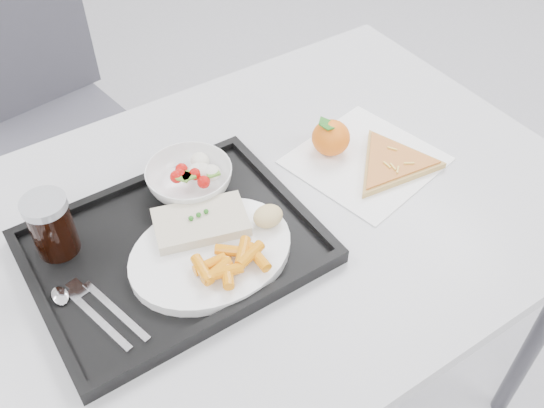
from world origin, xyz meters
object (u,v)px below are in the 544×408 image
salad_bowl (189,179)px  table (251,240)px  dinner_plate (211,253)px  cola_glass (51,225)px  tangerine (331,137)px  chair (41,104)px  pizza_slice (393,163)px  tray (174,248)px

salad_bowl → table: bearing=-59.0°
table → dinner_plate: bearing=-152.7°
cola_glass → tangerine: cola_glass is taller
dinner_plate → tangerine: size_ratio=2.89×
table → salad_bowl: salad_bowl is taller
tangerine → chair: bearing=115.3°
dinner_plate → pizza_slice: size_ratio=0.95×
tray → tangerine: size_ratio=4.81×
pizza_slice → salad_bowl: bearing=157.7°
dinner_plate → cola_glass: (-0.20, 0.15, 0.05)m
chair → salad_bowl: 0.78m
salad_bowl → cola_glass: size_ratio=1.41×
table → chair: size_ratio=1.29×
cola_glass → tangerine: 0.53m
cola_glass → chair: bearing=78.2°
dinner_plate → pizza_slice: 0.40m
tangerine → pizza_slice: tangerine is taller
chair → cola_glass: 0.81m
tangerine → tray: bearing=-170.7°
salad_bowl → tangerine: bearing=-8.8°
dinner_plate → cola_glass: cola_glass is taller
salad_bowl → pizza_slice: (0.35, -0.14, -0.03)m
table → cola_glass: bearing=162.5°
dinner_plate → salad_bowl: 0.17m
tray → table: bearing=0.8°
chair → tray: (0.00, -0.84, 0.22)m
tangerine → pizza_slice: 0.13m
dinner_plate → table: bearing=27.3°
chair → tray: size_ratio=2.07×
table → pizza_slice: bearing=-8.3°
pizza_slice → cola_glass: bearing=166.9°
salad_bowl → tangerine: size_ratio=1.63×
tray → cola_glass: 0.19m
tray → salad_bowl: 0.14m
tangerine → cola_glass: bearing=175.9°
tray → salad_bowl: salad_bowl is taller
chair → tangerine: 0.90m
table → tray: 0.17m
chair → tangerine: chair is taller
table → cola_glass: (-0.30, 0.10, 0.14)m
salad_bowl → tangerine: tangerine is taller
chair → dinner_plate: chair is taller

